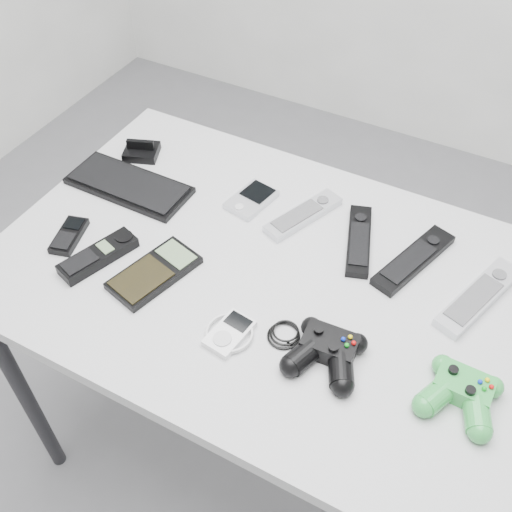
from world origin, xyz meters
The scene contains 15 objects.
floor centered at (0.00, 0.00, 0.00)m, with size 3.50×3.50×0.00m, color slate.
desk centered at (0.00, 0.01, 0.72)m, with size 1.18×0.76×0.79m.
pda_keyboard centered at (-0.43, 0.09, 0.80)m, with size 0.29×0.12×0.02m, color black.
dock_bracket centered at (-0.48, 0.21, 0.81)m, with size 0.08×0.07×0.04m, color black.
pda centered at (-0.15, 0.18, 0.80)m, with size 0.07×0.12×0.02m, color silver.
remote_silver_a centered at (-0.03, 0.19, 0.80)m, with size 0.05×0.20×0.02m, color silver.
remote_black_a centered at (0.11, 0.17, 0.80)m, with size 0.05×0.21×0.02m, color black.
remote_black_b centered at (0.23, 0.17, 0.80)m, with size 0.05×0.22×0.02m, color black.
remote_silver_b centered at (0.38, 0.14, 0.80)m, with size 0.05×0.23×0.02m, color silver.
mobile_phone centered at (-0.45, -0.11, 0.80)m, with size 0.05×0.11×0.02m, color black.
cordless_handset centered at (-0.35, -0.13, 0.80)m, with size 0.05×0.17×0.03m, color black.
calculator centered at (-0.22, -0.11, 0.80)m, with size 0.09×0.19×0.02m, color black.
mp3_player centered at (-0.01, -0.17, 0.80)m, with size 0.09×0.10×0.02m, color silver.
controller_black centered at (0.17, -0.13, 0.81)m, with size 0.23×0.15×0.05m, color black, non-canonical shape.
controller_green centered at (0.40, -0.10, 0.81)m, with size 0.13×0.14×0.05m, color #227E34, non-canonical shape.
Camera 1 is at (0.34, -0.73, 1.71)m, focal length 42.00 mm.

